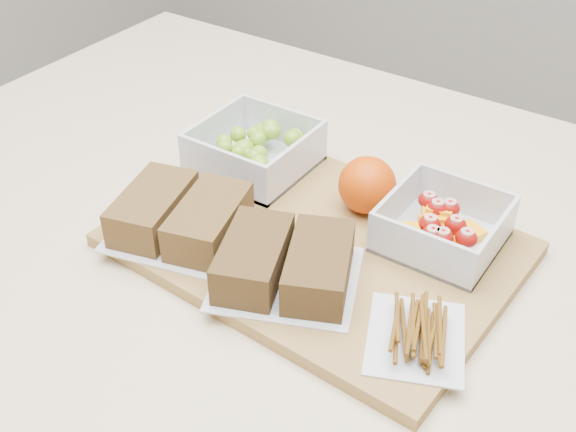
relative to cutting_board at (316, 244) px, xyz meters
The scene contains 7 objects.
cutting_board is the anchor object (origin of this frame).
grape_container 0.17m from the cutting_board, 149.61° to the left, with size 0.13×0.13×0.06m.
fruit_container 0.14m from the cutting_board, 31.44° to the left, with size 0.12×0.12×0.05m.
orange 0.09m from the cutting_board, 77.43° to the left, with size 0.07×0.07×0.07m, color #CE4204.
sandwich_bag_left 0.15m from the cutting_board, 150.57° to the right, with size 0.18×0.16×0.05m.
sandwich_bag_center 0.08m from the cutting_board, 81.92° to the right, with size 0.19×0.18×0.04m.
pretzel_bag 0.18m from the cutting_board, 25.73° to the right, with size 0.13×0.14×0.02m.
Camera 1 is at (0.35, -0.54, 1.41)m, focal length 45.00 mm.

